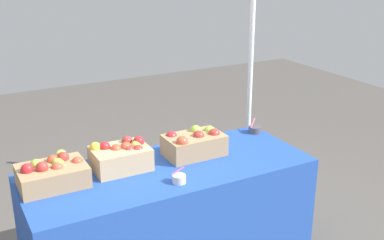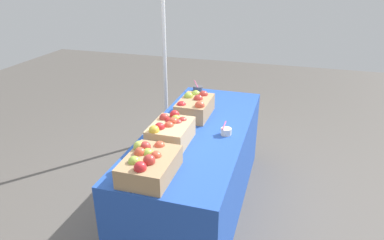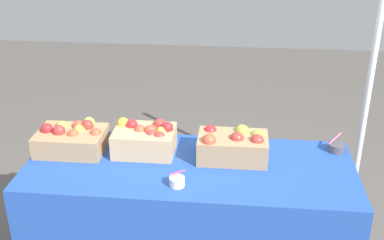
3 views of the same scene
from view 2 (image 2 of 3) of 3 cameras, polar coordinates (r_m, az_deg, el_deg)
The scene contains 8 objects.
ground_plane at distance 3.13m, azimuth 0.95°, elevation -13.71°, with size 10.00×10.00×0.00m, color #56514C.
table at distance 2.92m, azimuth 1.00°, elevation -7.96°, with size 1.90×0.76×0.74m, color #234CAD.
apple_crate_left at distance 2.13m, azimuth -7.10°, elevation -7.19°, with size 0.40×0.29×0.18m.
apple_crate_middle at distance 2.50m, azimuth -3.55°, elevation -1.82°, with size 0.36×0.27×0.20m.
apple_crate_right at distance 2.95m, azimuth 0.49°, elevation 2.37°, with size 0.41×0.25×0.19m.
sample_bowl_near at distance 2.64m, azimuth 5.65°, elevation -1.87°, with size 0.09×0.08×0.10m.
sample_bowl_mid at distance 3.56m, azimuth 0.97°, elevation 5.26°, with size 0.10×0.10×0.11m.
tent_pole at distance 3.88m, azimuth -4.57°, elevation 10.20°, with size 0.04×0.04×1.98m, color white.
Camera 2 is at (-2.38, -0.66, 1.92)m, focal length 32.19 mm.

